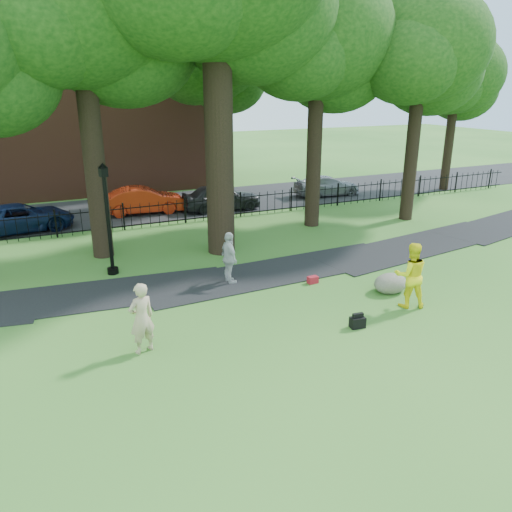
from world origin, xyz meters
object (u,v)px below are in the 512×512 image
woman (142,318)px  red_sedan (143,200)px  boulder (391,282)px  lamppost (108,221)px  man (411,275)px

woman → red_sedan: bearing=-119.3°
boulder → lamppost: lamppost is taller
man → boulder: (0.25, 1.16, -0.68)m
boulder → lamppost: bearing=145.3°
lamppost → man: bearing=-57.0°
red_sedan → woman: bearing=172.6°
boulder → red_sedan: (-4.97, 14.12, 0.37)m
man → boulder: 1.37m
man → boulder: bearing=-78.0°
woman → man: bearing=158.9°
boulder → red_sedan: size_ratio=0.27×
woman → man: 8.09m
woman → red_sedan: 15.00m
woman → lamppost: lamppost is taller
man → red_sedan: bearing=-48.4°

